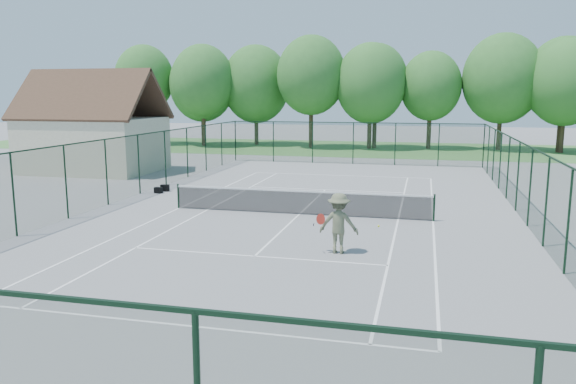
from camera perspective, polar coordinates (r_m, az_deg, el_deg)
name	(u,v)px	position (r m, az deg, el deg)	size (l,w,h in m)	color
ground	(299,214)	(23.70, 1.14, -2.29)	(140.00, 140.00, 0.00)	gray
grass_far	(369,149)	(53.09, 8.22, 4.38)	(80.00, 16.00, 0.01)	#4A833D
court_lines	(299,214)	(23.70, 1.14, -2.28)	(11.05, 23.85, 0.01)	white
tennis_net	(299,201)	(23.59, 1.15, -0.92)	(11.08, 0.08, 1.10)	black
fence_enclosure	(299,178)	(23.42, 1.16, 1.44)	(18.05, 36.05, 3.02)	#16361D
utility_building	(93,124)	(38.85, -19.22, 6.57)	(8.60, 6.27, 6.63)	beige
tree_line_far	(371,83)	(52.87, 8.38, 10.86)	(39.40, 6.40, 9.70)	#453021
sports_bag_a	(165,188)	(30.02, -12.39, 0.40)	(0.43, 0.26, 0.35)	black
sports_bag_b	(158,190)	(29.50, -13.04, 0.17)	(0.39, 0.24, 0.30)	black
tennis_player	(339,223)	(17.88, 5.18, -3.18)	(2.13, 0.84, 1.94)	#5F6448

